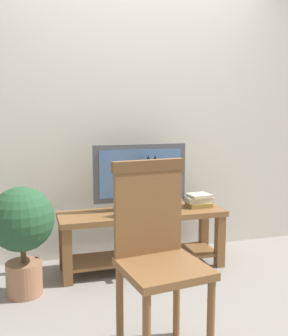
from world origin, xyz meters
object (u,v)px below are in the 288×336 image
object	(u,v)px
media_box	(150,210)
potted_plant	(22,228)
tv_stand	(142,229)
book_stack	(199,200)
tv	(140,176)
cat	(151,188)
wooden_chair	(156,245)

from	to	relation	value
media_box	potted_plant	bearing A→B (deg)	-172.10
tv_stand	book_stack	bearing A→B (deg)	2.73
tv	cat	bearing A→B (deg)	-77.80
media_box	book_stack	xyz separation A→B (m)	(0.47, 0.12, 0.03)
book_stack	potted_plant	distance (m)	1.47
book_stack	cat	bearing A→B (deg)	-164.44
tv_stand	potted_plant	bearing A→B (deg)	-166.32
cat	wooden_chair	size ratio (longest dim) A/B	0.41
tv_stand	tv	world-z (taller)	tv
wooden_chair	potted_plant	distance (m)	1.13
tv_stand	book_stack	world-z (taller)	book_stack
media_box	potted_plant	xyz separation A→B (m)	(-0.97, -0.13, -0.02)
tv	cat	size ratio (longest dim) A/B	1.83
cat	potted_plant	bearing A→B (deg)	-172.95
tv	potted_plant	world-z (taller)	tv
wooden_chair	book_stack	bearing A→B (deg)	56.46
tv	book_stack	xyz separation A→B (m)	(0.51, -0.04, -0.23)
tv_stand	book_stack	size ratio (longest dim) A/B	5.91
tv	book_stack	size ratio (longest dim) A/B	3.37
tv_stand	book_stack	distance (m)	0.55
wooden_chair	media_box	bearing A→B (deg)	74.45
cat	potted_plant	size ratio (longest dim) A/B	0.54
tv	potted_plant	xyz separation A→B (m)	(-0.93, -0.29, -0.28)
tv_stand	potted_plant	xyz separation A→B (m)	(-0.93, -0.23, 0.16)
tv	tv_stand	bearing A→B (deg)	-90.03
media_box	wooden_chair	size ratio (longest dim) A/B	0.37
potted_plant	book_stack	bearing A→B (deg)	9.89
book_stack	potted_plant	bearing A→B (deg)	-170.11
media_box	tv	bearing A→B (deg)	102.89
tv	wooden_chair	bearing A→B (deg)	-101.98
wooden_chair	potted_plant	size ratio (longest dim) A/B	1.33
tv_stand	potted_plant	world-z (taller)	potted_plant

